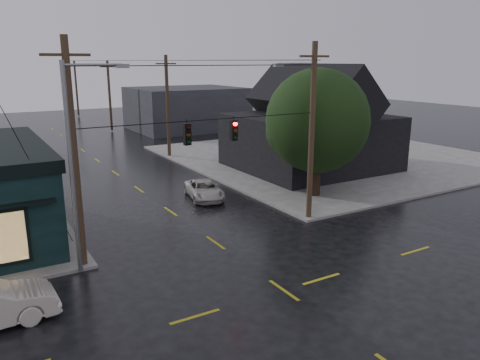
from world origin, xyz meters
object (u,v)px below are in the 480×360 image
suv_silver (204,190)px  utility_pole_nw (84,267)px  corner_tree (318,121)px  utility_pole_ne (308,219)px

suv_silver → utility_pole_nw: bearing=-132.0°
corner_tree → utility_pole_ne: 7.08m
utility_pole_ne → suv_silver: size_ratio=2.33×
utility_pole_nw → utility_pole_ne: same height
utility_pole_nw → suv_silver: size_ratio=2.33×
utility_pole_nw → suv_silver: (9.59, 7.00, 0.61)m
utility_pole_ne → suv_silver: 7.81m
utility_pole_ne → suv_silver: bearing=116.0°
corner_tree → suv_silver: size_ratio=1.97×
utility_pole_nw → suv_silver: utility_pole_nw is taller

